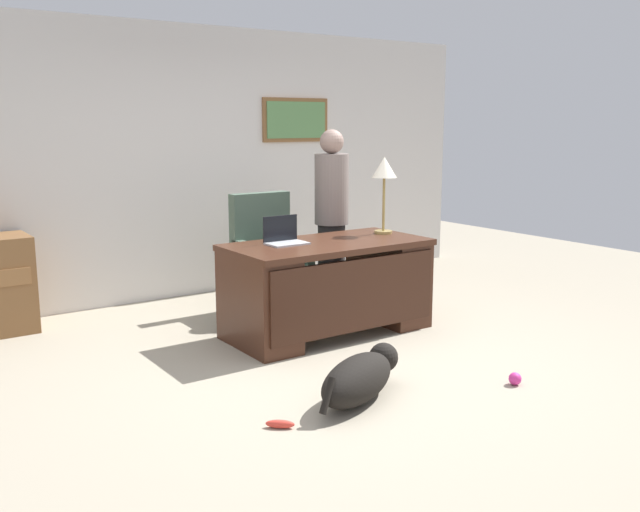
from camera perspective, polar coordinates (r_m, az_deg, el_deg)
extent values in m
plane|color=#9E937F|center=(5.30, 1.65, -8.53)|extent=(12.00, 12.00, 0.00)
cube|color=silver|center=(7.27, -10.66, 7.45)|extent=(7.00, 0.12, 2.70)
cube|color=brown|center=(7.78, -1.99, 10.99)|extent=(0.83, 0.03, 0.47)
cube|color=#57864E|center=(7.77, -1.91, 10.99)|extent=(0.75, 0.01, 0.39)
cube|color=#422316|center=(5.81, 0.60, 0.92)|extent=(1.69, 0.84, 0.05)
cube|color=#422316|center=(5.55, -5.01, -3.73)|extent=(0.36, 0.78, 0.73)
cube|color=#422316|center=(6.29, 5.53, -2.00)|extent=(0.36, 0.78, 0.73)
cube|color=#381E13|center=(5.58, 2.91, -3.23)|extent=(1.59, 0.04, 0.58)
cube|color=#475B4C|center=(6.56, -3.79, -1.39)|extent=(0.60, 0.58, 0.18)
cylinder|color=black|center=(6.61, -3.76, -3.34)|extent=(0.10, 0.10, 0.28)
cylinder|color=black|center=(6.64, -3.75, -4.30)|extent=(0.52, 0.52, 0.05)
cube|color=#475B4C|center=(6.69, -4.89, 2.41)|extent=(0.60, 0.12, 0.64)
cube|color=#475B4C|center=(6.39, -5.81, 0.08)|extent=(0.08, 0.50, 0.22)
cube|color=#475B4C|center=(6.65, -1.89, 0.56)|extent=(0.08, 0.50, 0.22)
cylinder|color=#262323|center=(6.70, 0.93, -0.80)|extent=(0.26, 0.26, 0.81)
cylinder|color=slate|center=(6.59, 0.95, 5.45)|extent=(0.32, 0.32, 0.66)
sphere|color=gray|center=(6.56, 0.96, 9.28)|extent=(0.22, 0.22, 0.22)
ellipsoid|color=black|center=(4.52, 3.05, -10.00)|extent=(0.80, 0.57, 0.30)
sphere|color=black|center=(4.81, 5.18, -8.20)|extent=(0.20, 0.20, 0.20)
cylinder|color=black|center=(4.21, 0.60, -11.29)|extent=(0.15, 0.10, 0.21)
cube|color=#B2B5BA|center=(5.69, -2.65, 1.02)|extent=(0.32, 0.22, 0.01)
cube|color=black|center=(5.76, -3.21, 2.27)|extent=(0.32, 0.01, 0.21)
cylinder|color=#9E8447|center=(6.28, 5.16, 1.96)|extent=(0.16, 0.16, 0.02)
cylinder|color=#9E8447|center=(6.24, 5.20, 4.21)|extent=(0.02, 0.02, 0.47)
cone|color=silver|center=(6.21, 5.25, 7.20)|extent=(0.22, 0.22, 0.18)
sphere|color=#D8338C|center=(5.01, 15.56, -9.58)|extent=(0.09, 0.09, 0.09)
ellipsoid|color=#E53F33|center=(4.21, -3.26, -13.47)|extent=(0.16, 0.15, 0.05)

